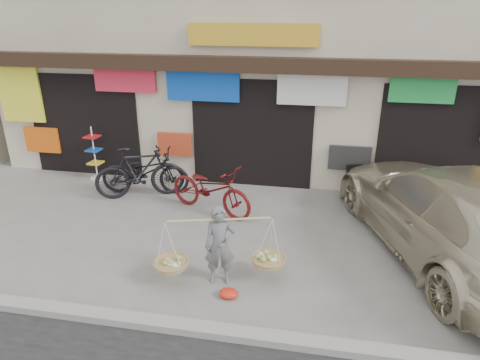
% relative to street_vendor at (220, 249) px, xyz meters
% --- Properties ---
extents(ground, '(70.00, 70.00, 0.00)m').
position_rel_street_vendor_xyz_m(ground, '(-0.15, 0.75, -0.63)').
color(ground, gray).
rests_on(ground, ground).
extents(kerb, '(70.00, 0.25, 0.12)m').
position_rel_street_vendor_xyz_m(kerb, '(-0.15, -1.25, -0.57)').
color(kerb, gray).
rests_on(kerb, ground).
extents(shophouse_block, '(14.00, 6.32, 7.00)m').
position_rel_street_vendor_xyz_m(shophouse_block, '(-0.15, 7.17, 2.82)').
color(shophouse_block, beige).
rests_on(shophouse_block, ground).
extents(street_vendor, '(2.12, 0.98, 1.38)m').
position_rel_street_vendor_xyz_m(street_vendor, '(0.00, 0.00, 0.00)').
color(street_vendor, slate).
rests_on(street_vendor, ground).
extents(bike_0, '(2.23, 1.05, 1.12)m').
position_rel_street_vendor_xyz_m(bike_0, '(-2.62, 3.24, -0.07)').
color(bike_0, black).
rests_on(bike_0, ground).
extents(bike_1, '(2.18, 1.37, 1.27)m').
position_rel_street_vendor_xyz_m(bike_1, '(-2.65, 3.00, 0.01)').
color(bike_1, black).
rests_on(bike_1, ground).
extents(bike_2, '(2.24, 1.51, 1.12)m').
position_rel_street_vendor_xyz_m(bike_2, '(-0.79, 2.52, -0.07)').
color(bike_2, '#5F1010').
rests_on(bike_2, ground).
extents(suv, '(4.11, 6.31, 1.70)m').
position_rel_street_vendor_xyz_m(suv, '(3.89, 1.64, 0.22)').
color(suv, beige).
rests_on(suv, ground).
extents(display_rack, '(0.40, 0.40, 1.44)m').
position_rel_street_vendor_xyz_m(display_rack, '(-4.28, 3.88, -0.05)').
color(display_rack, silver).
rests_on(display_rack, ground).
extents(red_bag, '(0.31, 0.25, 0.14)m').
position_rel_street_vendor_xyz_m(red_bag, '(0.22, -0.40, -0.56)').
color(red_bag, red).
rests_on(red_bag, ground).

